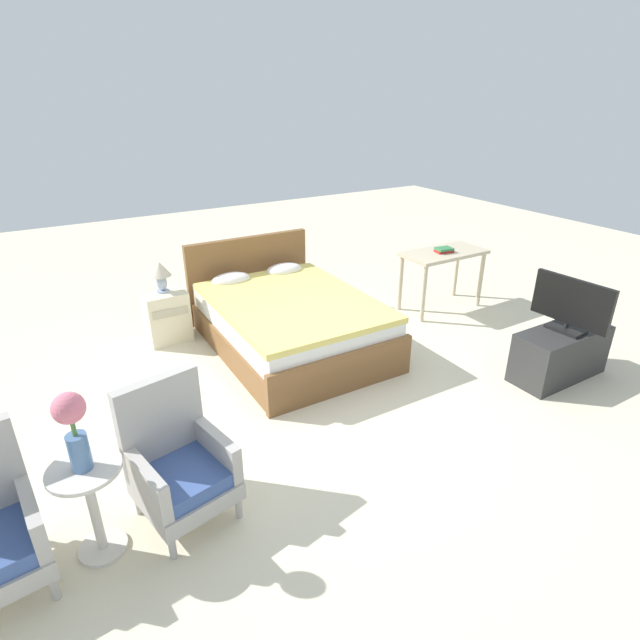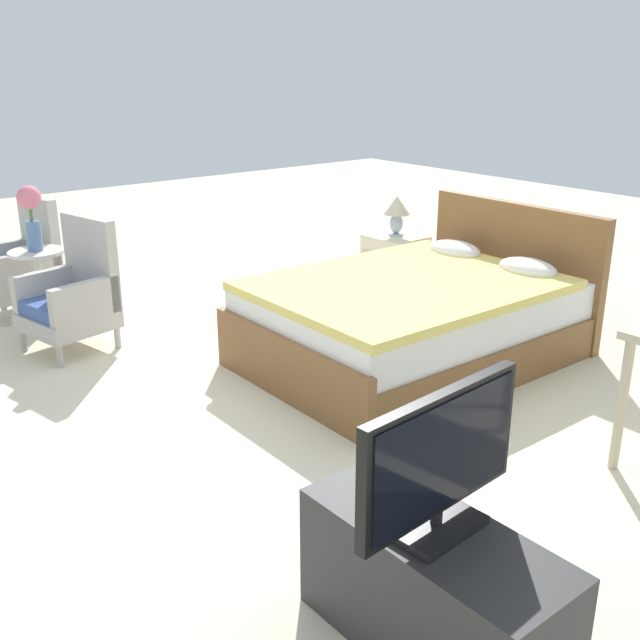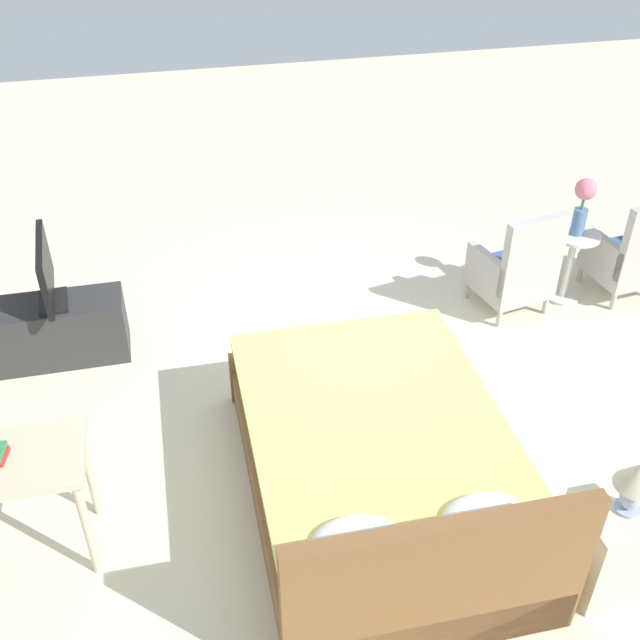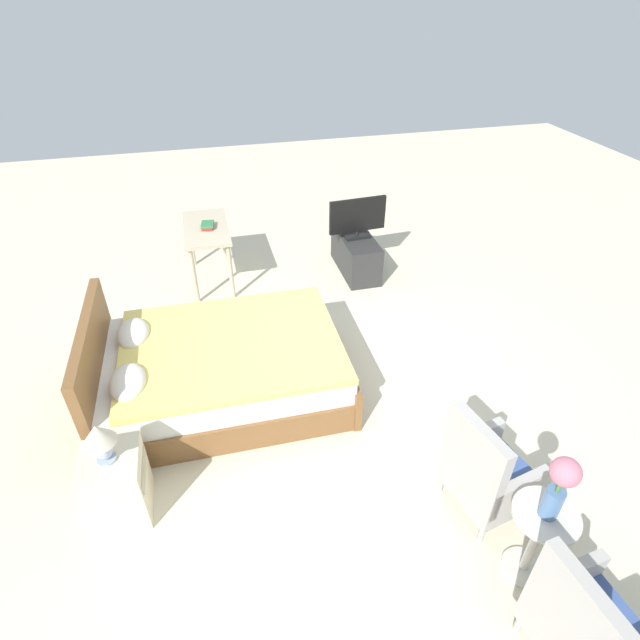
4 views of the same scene
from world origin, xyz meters
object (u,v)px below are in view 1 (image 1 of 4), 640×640
object	(u,v)px
vanity_desk	(443,260)
flower_vase	(72,424)
armchair_by_window_right	(179,464)
bed	(287,320)
tv_stand	(560,354)
nightstand	(166,316)
side_table	(92,500)
tv_flatscreen	(571,305)
book_stack	(444,250)
table_lamp	(160,273)

from	to	relation	value
vanity_desk	flower_vase	bearing A→B (deg)	-158.30
armchair_by_window_right	bed	bearing A→B (deg)	46.08
armchair_by_window_right	tv_stand	distance (m)	3.58
vanity_desk	armchair_by_window_right	bearing A→B (deg)	-156.37
nightstand	flower_vase	bearing A→B (deg)	-113.43
side_table	tv_flatscreen	distance (m)	4.11
armchair_by_window_right	side_table	xyz separation A→B (m)	(-0.51, -0.05, 0.01)
side_table	nightstand	bearing A→B (deg)	66.57
side_table	book_stack	distance (m)	4.60
nightstand	side_table	bearing A→B (deg)	-113.43
flower_vase	nightstand	distance (m)	2.90
tv_stand	book_stack	bearing A→B (deg)	84.26
nightstand	tv_flatscreen	size ratio (longest dim) A/B	0.76
flower_vase	table_lamp	bearing A→B (deg)	66.58
nightstand	book_stack	world-z (taller)	book_stack
armchair_by_window_right	tv_stand	xyz separation A→B (m)	(3.57, -0.18, -0.13)
tv_stand	tv_flatscreen	size ratio (longest dim) A/B	1.32
side_table	flower_vase	world-z (taller)	flower_vase
flower_vase	bed	bearing A→B (deg)	39.31
book_stack	side_table	bearing A→B (deg)	-158.45
table_lamp	tv_stand	world-z (taller)	table_lamp
nightstand	tv_stand	world-z (taller)	nightstand
armchair_by_window_right	vanity_desk	world-z (taller)	armchair_by_window_right
table_lamp	tv_flatscreen	xyz separation A→B (m)	(2.96, -2.72, -0.03)
flower_vase	vanity_desk	world-z (taller)	flower_vase
bed	side_table	world-z (taller)	bed
tv_flatscreen	vanity_desk	world-z (taller)	tv_flatscreen
nightstand	tv_flatscreen	distance (m)	4.05
armchair_by_window_right	nightstand	distance (m)	2.61
nightstand	tv_flatscreen	world-z (taller)	tv_flatscreen
tv_stand	tv_flatscreen	world-z (taller)	tv_flatscreen
book_stack	tv_stand	bearing A→B (deg)	-95.74
vanity_desk	book_stack	distance (m)	0.14
nightstand	tv_stand	distance (m)	4.02
tv_stand	vanity_desk	bearing A→B (deg)	83.41
vanity_desk	book_stack	size ratio (longest dim) A/B	4.56
table_lamp	armchair_by_window_right	bearing A→B (deg)	-103.52
side_table	nightstand	xyz separation A→B (m)	(1.12, 2.59, -0.11)
tv_stand	bed	bearing A→B (deg)	134.97
flower_vase	book_stack	world-z (taller)	flower_vase
armchair_by_window_right	nightstand	world-z (taller)	armchair_by_window_right
armchair_by_window_right	side_table	world-z (taller)	armchair_by_window_right
flower_vase	side_table	bearing A→B (deg)	0.00
tv_stand	vanity_desk	size ratio (longest dim) A/B	0.92
vanity_desk	table_lamp	bearing A→B (deg)	164.42
nightstand	book_stack	distance (m)	3.31
armchair_by_window_right	tv_flatscreen	bearing A→B (deg)	-2.81
bed	flower_vase	size ratio (longest dim) A/B	4.56
vanity_desk	tv_flatscreen	bearing A→B (deg)	-96.52
side_table	table_lamp	xyz separation A→B (m)	(1.12, 2.60, 0.38)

